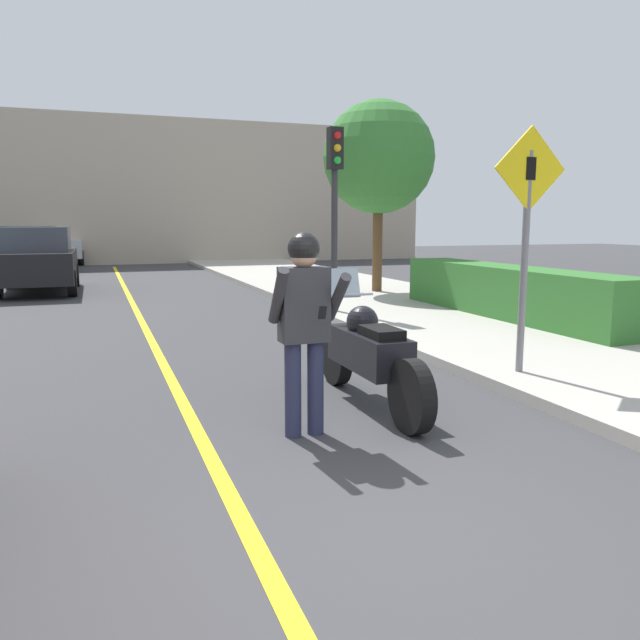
# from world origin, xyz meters

# --- Properties ---
(ground_plane) EXTENTS (80.00, 80.00, 0.00)m
(ground_plane) POSITION_xyz_m (0.00, 0.00, 0.00)
(ground_plane) COLOR #38383A
(sidewalk_curb) EXTENTS (4.40, 44.00, 0.12)m
(sidewalk_curb) POSITION_xyz_m (4.80, 4.00, 0.06)
(sidewalk_curb) COLOR #ADA89E
(sidewalk_curb) RESTS_ON ground
(road_center_line) EXTENTS (0.12, 36.00, 0.01)m
(road_center_line) POSITION_xyz_m (-0.60, 6.00, 0.00)
(road_center_line) COLOR yellow
(road_center_line) RESTS_ON ground
(building_backdrop) EXTENTS (28.00, 1.20, 6.30)m
(building_backdrop) POSITION_xyz_m (0.00, 26.00, 3.15)
(building_backdrop) COLOR #B2A38E
(building_backdrop) RESTS_ON ground
(motorcycle) EXTENTS (0.62, 2.41, 1.31)m
(motorcycle) POSITION_xyz_m (1.12, 2.62, 0.51)
(motorcycle) COLOR black
(motorcycle) RESTS_ON ground
(person_biker) EXTENTS (0.59, 0.47, 1.71)m
(person_biker) POSITION_xyz_m (0.25, 1.99, 1.05)
(person_biker) COLOR #282D4C
(person_biker) RESTS_ON ground
(crossing_sign) EXTENTS (0.91, 0.08, 2.69)m
(crossing_sign) POSITION_xyz_m (3.10, 2.87, 1.74)
(crossing_sign) COLOR slate
(crossing_sign) RESTS_ON sidewalk_curb
(traffic_light) EXTENTS (0.26, 0.30, 3.40)m
(traffic_light) POSITION_xyz_m (2.92, 8.18, 2.50)
(traffic_light) COLOR #2D2D30
(traffic_light) RESTS_ON sidewalk_curb
(hedge_row) EXTENTS (0.90, 5.72, 0.89)m
(hedge_row) POSITION_xyz_m (5.60, 6.48, 0.57)
(hedge_row) COLOR #33702D
(hedge_row) RESTS_ON sidewalk_curb
(street_tree) EXTENTS (2.67, 2.67, 4.54)m
(street_tree) POSITION_xyz_m (5.16, 11.06, 3.32)
(street_tree) COLOR brown
(street_tree) RESTS_ON sidewalk_curb
(parked_car_black) EXTENTS (1.88, 4.20, 1.68)m
(parked_car_black) POSITION_xyz_m (-2.73, 14.76, 0.86)
(parked_car_black) COLOR black
(parked_car_black) RESTS_ON ground
(parked_car_grey) EXTENTS (1.88, 4.20, 1.68)m
(parked_car_grey) POSITION_xyz_m (-3.36, 20.99, 0.86)
(parked_car_grey) COLOR black
(parked_car_grey) RESTS_ON ground
(parked_car_silver) EXTENTS (1.88, 4.20, 1.68)m
(parked_car_silver) POSITION_xyz_m (-2.70, 26.72, 0.86)
(parked_car_silver) COLOR black
(parked_car_silver) RESTS_ON ground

